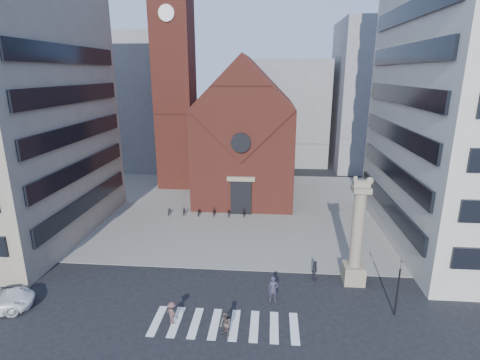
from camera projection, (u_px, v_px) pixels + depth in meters
name	position (u px, v px, depth m)	size (l,w,h in m)	color
ground	(222.00, 298.00, 27.50)	(120.00, 120.00, 0.00)	black
piazza	(242.00, 208.00, 45.68)	(46.00, 30.00, 0.05)	gray
zebra_crossing	(225.00, 324.00, 24.59)	(10.20, 3.20, 0.01)	white
church	(246.00, 135.00, 49.25)	(12.00, 16.65, 18.00)	maroon
campanile	(174.00, 74.00, 50.74)	(5.50, 5.50, 31.20)	maroon
bg_block_left	(136.00, 102.00, 64.35)	(16.00, 14.00, 22.00)	gray
bg_block_mid	(287.00, 112.00, 67.59)	(14.00, 12.00, 18.00)	gray
bg_block_right	(384.00, 97.00, 62.59)	(16.00, 14.00, 24.00)	gray
lion_column	(356.00, 242.00, 28.61)	(1.63, 1.60, 8.68)	gray
traffic_light	(398.00, 285.00, 24.94)	(0.13, 0.16, 4.30)	black
pedestrian_0	(273.00, 289.00, 26.84)	(0.71, 0.47, 1.95)	#322F42
pedestrian_1	(225.00, 325.00, 23.26)	(0.83, 0.65, 1.71)	#514440
pedestrian_2	(315.00, 271.00, 29.57)	(1.00, 0.41, 1.70)	#28272F
pedestrian_3	(172.00, 313.00, 24.51)	(1.01, 0.58, 1.56)	brown
scooter_0	(169.00, 211.00, 43.46)	(0.54, 1.54, 0.81)	black
scooter_1	(184.00, 211.00, 43.30)	(0.42, 1.49, 0.90)	black
scooter_2	(199.00, 212.00, 43.17)	(0.54, 1.54, 0.81)	black
scooter_3	(214.00, 212.00, 43.02)	(0.42, 1.49, 0.90)	black
scooter_4	(229.00, 213.00, 42.89)	(0.54, 1.54, 0.81)	black
scooter_5	(244.00, 213.00, 42.74)	(0.42, 1.49, 0.90)	black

